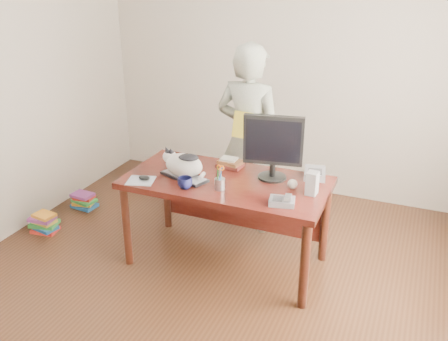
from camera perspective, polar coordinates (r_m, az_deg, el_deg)
room at (r=3.20m, az=-3.81°, el=4.65°), size 4.50×4.50×4.50m
desk at (r=4.05m, az=0.70°, el=-2.56°), size 1.60×0.80×0.75m
keyboard at (r=3.97m, az=-4.55°, el=-0.68°), size 0.43×0.28×0.02m
cat at (r=3.93m, az=-4.75°, el=0.78°), size 0.40×0.28×0.23m
monitor at (r=3.85m, az=5.65°, el=3.02°), size 0.46×0.26×0.52m
pen_cup at (r=3.75m, az=-0.48°, el=-1.39°), size 0.09×0.09×0.20m
mousepad at (r=3.96m, az=-9.48°, el=-1.14°), size 0.25×0.24×0.00m
mouse at (r=3.96m, az=-9.10°, el=-0.82°), size 0.11×0.08×0.04m
coffee_mug at (r=3.78m, az=-4.47°, el=-1.42°), size 0.14×0.14×0.09m
phone at (r=3.56m, az=6.71°, el=-3.47°), size 0.20×0.18×0.08m
speaker at (r=3.71m, az=10.04°, el=-1.44°), size 0.09×0.09×0.18m
baseball at (r=3.80m, az=7.82°, el=-1.56°), size 0.08×0.08×0.08m
book_stack at (r=4.15m, az=0.71°, el=0.84°), size 0.22×0.17×0.08m
calculator at (r=4.03m, az=10.34°, el=-0.32°), size 0.20×0.25×0.07m
person at (r=4.47m, az=2.87°, el=3.58°), size 0.67×0.48×1.73m
held_book at (r=4.26m, az=2.13°, el=5.23°), size 0.17×0.12×0.23m
book_pile_a at (r=4.95m, az=-19.85°, el=-5.67°), size 0.27×0.22×0.18m
book_pile_b at (r=5.30m, az=-15.71°, el=-3.33°), size 0.26×0.20×0.15m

